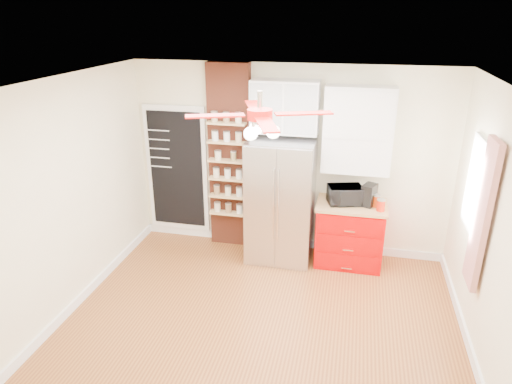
% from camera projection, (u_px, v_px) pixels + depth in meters
% --- Properties ---
extents(floor, '(4.50, 4.50, 0.00)m').
position_uv_depth(floor, '(259.00, 327.00, 5.17)').
color(floor, brown).
rests_on(floor, ground).
extents(ceiling, '(4.50, 4.50, 0.00)m').
position_uv_depth(ceiling, '(260.00, 85.00, 4.17)').
color(ceiling, white).
rests_on(ceiling, wall_back).
extents(wall_back, '(4.50, 0.02, 2.70)m').
position_uv_depth(wall_back, '(289.00, 161.00, 6.48)').
color(wall_back, '#F9F2C8').
rests_on(wall_back, floor).
extents(wall_front, '(4.50, 0.02, 2.70)m').
position_uv_depth(wall_front, '(193.00, 351.00, 2.86)').
color(wall_front, '#F9F2C8').
rests_on(wall_front, floor).
extents(wall_left, '(0.02, 4.00, 2.70)m').
position_uv_depth(wall_left, '(64.00, 200.00, 5.13)').
color(wall_left, '#F9F2C8').
rests_on(wall_left, floor).
extents(wall_right, '(0.02, 4.00, 2.70)m').
position_uv_depth(wall_right, '(497.00, 241.00, 4.22)').
color(wall_right, '#F9F2C8').
rests_on(wall_right, floor).
extents(chalkboard, '(0.95, 0.05, 1.95)m').
position_uv_depth(chalkboard, '(177.00, 170.00, 6.89)').
color(chalkboard, white).
rests_on(chalkboard, wall_back).
extents(brick_pillar, '(0.60, 0.16, 2.70)m').
position_uv_depth(brick_pillar, '(230.00, 158.00, 6.58)').
color(brick_pillar, brown).
rests_on(brick_pillar, floor).
extents(fridge, '(0.90, 0.70, 1.75)m').
position_uv_depth(fridge, '(281.00, 201.00, 6.34)').
color(fridge, silver).
rests_on(fridge, floor).
extents(upper_glass_cabinet, '(0.90, 0.35, 0.70)m').
position_uv_depth(upper_glass_cabinet, '(285.00, 107.00, 6.04)').
color(upper_glass_cabinet, white).
rests_on(upper_glass_cabinet, wall_back).
extents(red_cabinet, '(0.94, 0.64, 0.90)m').
position_uv_depth(red_cabinet, '(349.00, 233.00, 6.34)').
color(red_cabinet, '#BF0001').
rests_on(red_cabinet, floor).
extents(upper_shelf_unit, '(0.90, 0.30, 1.15)m').
position_uv_depth(upper_shelf_unit, '(358.00, 130.00, 5.97)').
color(upper_shelf_unit, white).
rests_on(upper_shelf_unit, wall_back).
extents(window, '(0.04, 0.75, 1.05)m').
position_uv_depth(window, '(477.00, 187.00, 4.96)').
color(window, white).
rests_on(window, wall_right).
extents(curtain, '(0.06, 0.40, 1.55)m').
position_uv_depth(curtain, '(482.00, 215.00, 4.51)').
color(curtain, '#AB1E16').
rests_on(curtain, wall_right).
extents(ceiling_fan, '(1.40, 1.40, 0.44)m').
position_uv_depth(ceiling_fan, '(260.00, 115.00, 4.27)').
color(ceiling_fan, silver).
rests_on(ceiling_fan, ceiling).
extents(toaster_oven, '(0.52, 0.42, 0.25)m').
position_uv_depth(toaster_oven, '(345.00, 195.00, 6.14)').
color(toaster_oven, black).
rests_on(toaster_oven, red_cabinet).
extents(coffee_maker, '(0.23, 0.26, 0.30)m').
position_uv_depth(coffee_maker, '(369.00, 195.00, 6.08)').
color(coffee_maker, black).
rests_on(coffee_maker, red_cabinet).
extents(canister_left, '(0.12, 0.12, 0.15)m').
position_uv_depth(canister_left, '(381.00, 206.00, 5.94)').
color(canister_left, red).
rests_on(canister_left, red_cabinet).
extents(canister_right, '(0.11, 0.11, 0.16)m').
position_uv_depth(canister_right, '(376.00, 201.00, 6.05)').
color(canister_right, '#B13409').
rests_on(canister_right, red_cabinet).
extents(pantry_jar_oats, '(0.11, 0.11, 0.12)m').
position_uv_depth(pantry_jar_oats, '(218.00, 156.00, 6.43)').
color(pantry_jar_oats, beige).
rests_on(pantry_jar_oats, brick_pillar).
extents(pantry_jar_beans, '(0.10, 0.10, 0.12)m').
position_uv_depth(pantry_jar_beans, '(233.00, 156.00, 6.41)').
color(pantry_jar_beans, olive).
rests_on(pantry_jar_beans, brick_pillar).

